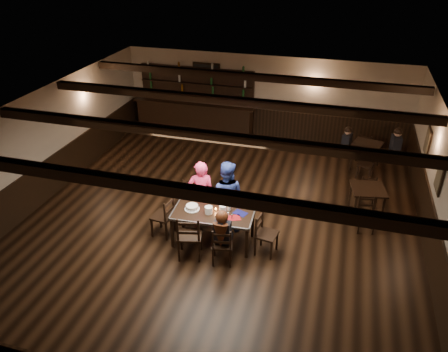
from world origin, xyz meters
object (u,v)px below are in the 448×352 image
(bar_counter, at_px, (196,113))
(woman_pink, at_px, (201,195))
(dining_table, at_px, (213,215))
(man_blue, at_px, (226,195))
(cake, at_px, (192,207))
(chair_near_right, at_px, (222,244))
(chair_near_left, at_px, (189,234))

(bar_counter, bearing_deg, woman_pink, -69.46)
(dining_table, xyz_separation_m, bar_counter, (-2.30, 5.48, 0.04))
(man_blue, relative_size, cake, 5.12)
(dining_table, bearing_deg, woman_pink, 130.10)
(chair_near_right, distance_m, woman_pink, 1.47)
(chair_near_right, relative_size, bar_counter, 0.22)
(chair_near_left, relative_size, bar_counter, 0.26)
(chair_near_left, bearing_deg, cake, 104.07)
(dining_table, height_order, bar_counter, bar_counter)
(dining_table, height_order, chair_near_right, chair_near_right)
(chair_near_right, xyz_separation_m, woman_pink, (-0.82, 1.18, 0.31))
(chair_near_left, bearing_deg, man_blue, 72.84)
(woman_pink, bearing_deg, dining_table, 110.35)
(chair_near_left, height_order, bar_counter, bar_counter)
(chair_near_left, xyz_separation_m, man_blue, (0.40, 1.31, 0.22))
(woman_pink, bearing_deg, cake, 67.23)
(chair_near_left, relative_size, man_blue, 0.63)
(man_blue, bearing_deg, bar_counter, -64.86)
(chair_near_right, bearing_deg, cake, 142.34)
(dining_table, relative_size, cake, 5.47)
(cake, bearing_deg, bar_counter, 108.47)
(chair_near_right, xyz_separation_m, cake, (-0.85, 0.66, 0.29))
(dining_table, distance_m, chair_near_left, 0.74)
(chair_near_right, relative_size, cake, 2.70)
(chair_near_right, relative_size, man_blue, 0.53)
(woman_pink, xyz_separation_m, cake, (-0.03, -0.52, -0.02))
(chair_near_right, bearing_deg, bar_counter, 113.60)
(man_blue, xyz_separation_m, cake, (-0.57, -0.63, -0.03))
(chair_near_left, height_order, woman_pink, woman_pink)
(woman_pink, relative_size, bar_counter, 0.41)
(dining_table, bearing_deg, bar_counter, 112.73)
(chair_near_left, distance_m, cake, 0.72)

